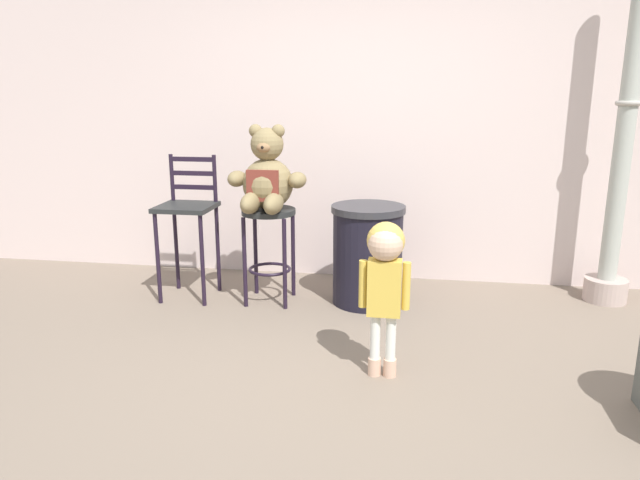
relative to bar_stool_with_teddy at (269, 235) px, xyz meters
name	(u,v)px	position (x,y,z in m)	size (l,w,h in m)	color
ground_plane	(312,385)	(0.56, -1.31, -0.53)	(24.00, 24.00, 0.00)	#78695A
building_wall	(357,87)	(0.56, 0.91, 1.11)	(7.67, 0.30, 3.28)	beige
bar_stool_with_teddy	(269,235)	(0.00, 0.00, 0.00)	(0.41, 0.41, 0.73)	#232626
teddy_bear	(267,179)	(0.00, -0.03, 0.44)	(0.59, 0.53, 0.63)	olive
child_walking	(385,266)	(0.94, -1.11, 0.12)	(0.29, 0.23, 0.90)	#D6AB90
trash_bin	(367,254)	(0.75, 0.09, -0.14)	(0.56, 0.56, 0.77)	black
lamppost	(620,172)	(2.60, 0.42, 0.49)	(0.32, 0.32, 2.61)	#B69F96
bar_chair_empty	(188,215)	(-0.65, 0.02, 0.13)	(0.42, 0.42, 1.12)	#232626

